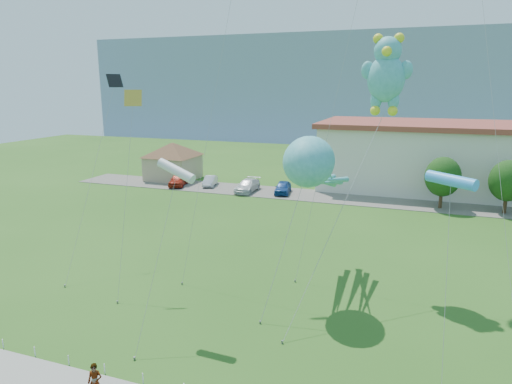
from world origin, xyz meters
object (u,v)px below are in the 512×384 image
parked_car_blue (283,187)px  octopus_kite (312,169)px  pedestrian_left (95,382)px  parked_car_red (178,180)px  teddy_bear_kite (386,73)px  parked_car_silver (210,181)px  parked_car_white (247,186)px  pavilion (173,157)px

parked_car_blue → octopus_kite: octopus_kite is taller
pedestrian_left → parked_car_red: bearing=95.7°
parked_car_blue → teddy_bear_kite: (12.60, -20.47, 12.59)m
parked_car_silver → parked_car_blue: 10.02m
parked_car_white → teddy_bear_kite: 29.02m
pedestrian_left → teddy_bear_kite: 23.25m
parked_car_silver → teddy_bear_kite: size_ratio=0.24×
pedestrian_left → teddy_bear_kite: bearing=42.7°
parked_car_silver → pedestrian_left: bearing=-84.6°
parked_car_white → parked_car_blue: bearing=6.9°
parked_car_silver → parked_car_white: (5.66, -1.44, 0.10)m
parked_car_blue → octopus_kite: (8.97, -24.40, 6.95)m
pedestrian_left → parked_car_blue: pedestrian_left is taller
pedestrian_left → parked_car_red: size_ratio=0.36×
parked_car_white → octopus_kite: (13.29, -23.87, 6.95)m
parked_car_silver → teddy_bear_kite: bearing=-57.0°
parked_car_red → parked_car_white: parked_car_red is taller
parked_car_silver → parked_car_blue: bearing=-18.8°
parked_car_white → pavilion: bearing=163.1°
pedestrian_left → octopus_kite: 16.03m
pedestrian_left → teddy_bear_kite: size_ratio=0.10×
parked_car_white → parked_car_blue: 4.35m
parked_car_blue → octopus_kite: size_ratio=0.41×
parked_car_red → parked_car_silver: bearing=4.3°
pedestrian_left → parked_car_red: (-17.06, 37.29, -0.07)m
parked_car_silver → parked_car_blue: size_ratio=0.89×
pavilion → pedestrian_left: bearing=-64.1°
pedestrian_left → parked_car_silver: bearing=90.0°
pavilion → teddy_bear_kite: (29.19, -23.67, 10.34)m
teddy_bear_kite → parked_car_white: bearing=130.3°
pavilion → octopus_kite: 37.91m
pavilion → parked_car_red: 5.09m
octopus_kite → parked_car_red: bearing=133.6°
parked_car_blue → teddy_bear_kite: size_ratio=0.27×
pavilion → octopus_kite: bearing=-47.2°
pavilion → pedestrian_left: (19.86, -40.94, -2.12)m
parked_car_blue → pavilion: bearing=160.2°
pavilion → parked_car_blue: size_ratio=2.19×
parked_car_blue → pedestrian_left: bearing=-93.9°
pavilion → parked_car_blue: 17.05m
parked_car_red → parked_car_silver: (3.81, 1.36, -0.15)m
parked_car_silver → parked_car_red: bearing=-173.9°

